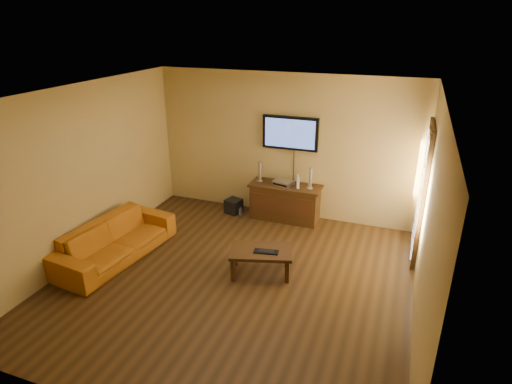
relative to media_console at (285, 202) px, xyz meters
The scene contains 14 objects.
ground_plane 2.27m from the media_console, 92.88° to the right, with size 5.00×5.00×0.00m, color #32200E.
room_walls 2.10m from the media_console, 94.00° to the right, with size 5.00×5.00×5.00m.
french_door 2.51m from the media_console, 12.92° to the right, with size 0.07×1.02×2.22m.
media_console is the anchor object (origin of this frame).
television 1.30m from the media_console, 90.00° to the left, with size 1.04×0.08×0.62m.
coffee_table 1.95m from the media_console, 83.92° to the right, with size 1.03×0.78×0.40m.
sofa 3.12m from the media_console, 132.95° to the right, with size 2.07×0.60×0.81m, color #AE6113.
speaker_left 0.74m from the media_console, behind, with size 0.11×0.11×0.39m.
speaker_right 0.70m from the media_console, ahead, with size 0.11×0.11×0.39m.
av_receiver 0.38m from the media_console, behind, with size 0.35×0.25×0.08m, color silver.
game_console 0.52m from the media_console, ahead, with size 0.05×0.16×0.23m, color white.
subwoofer 1.05m from the media_console, behind, with size 0.28×0.28×0.28m, color black.
bottle 0.89m from the media_console, 164.23° to the right, with size 0.07×0.07×0.21m.
keyboard 2.00m from the media_console, 81.37° to the right, with size 0.38×0.19×0.02m.
Camera 1 is at (2.15, -4.89, 3.61)m, focal length 30.00 mm.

